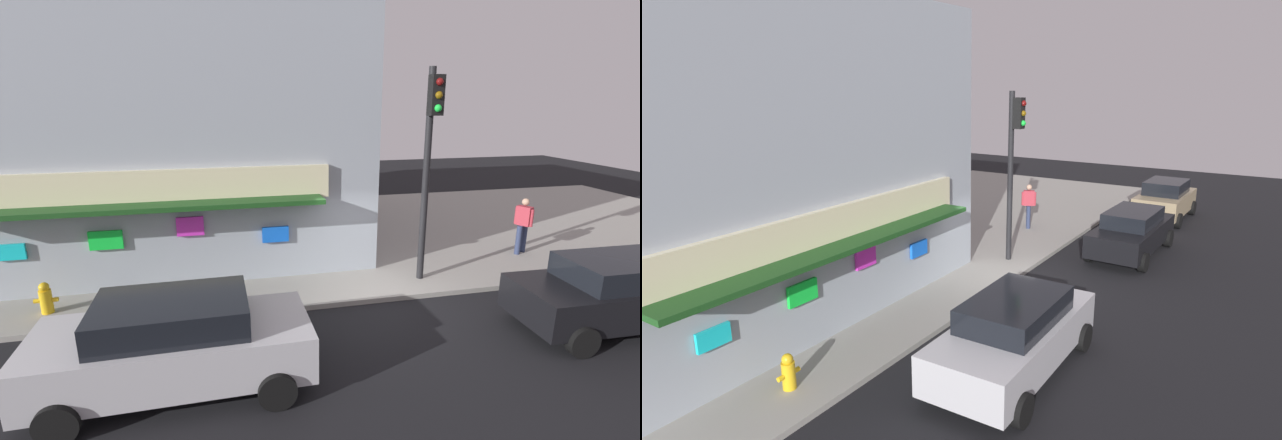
% 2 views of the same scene
% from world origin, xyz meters
% --- Properties ---
extents(ground_plane, '(49.29, 49.29, 0.00)m').
position_xyz_m(ground_plane, '(0.00, 0.00, 0.00)').
color(ground_plane, black).
extents(sidewalk, '(32.86, 11.33, 0.13)m').
position_xyz_m(sidewalk, '(0.00, 5.67, 0.06)').
color(sidewalk, gray).
rests_on(sidewalk, ground_plane).
extents(corner_building, '(12.17, 10.13, 7.82)m').
position_xyz_m(corner_building, '(-5.39, 6.50, 4.04)').
color(corner_building, '#9EA8B2').
rests_on(corner_building, sidewalk).
extents(traffic_light, '(0.32, 0.58, 5.48)m').
position_xyz_m(traffic_light, '(1.62, 0.87, 3.62)').
color(traffic_light, black).
rests_on(traffic_light, sidewalk).
extents(fire_hydrant, '(0.50, 0.26, 0.74)m').
position_xyz_m(fire_hydrant, '(-7.55, 0.98, 0.48)').
color(fire_hydrant, gold).
rests_on(fire_hydrant, sidewalk).
extents(trash_can, '(0.46, 0.46, 0.86)m').
position_xyz_m(trash_can, '(-3.02, 2.26, 0.56)').
color(trash_can, '#2D2D2D').
rests_on(trash_can, sidewalk).
extents(pedestrian, '(0.54, 0.56, 1.76)m').
position_xyz_m(pedestrian, '(5.60, 2.14, 1.11)').
color(pedestrian, navy).
rests_on(pedestrian, sidewalk).
extents(potted_plant_by_doorway, '(0.58, 0.58, 0.93)m').
position_xyz_m(potted_plant_by_doorway, '(-8.90, 2.67, 0.63)').
color(potted_plant_by_doorway, gray).
rests_on(potted_plant_by_doorway, sidewalk).
extents(potted_plant_by_window, '(0.78, 0.78, 1.04)m').
position_xyz_m(potted_plant_by_window, '(-6.10, 2.58, 0.71)').
color(potted_plant_by_window, gray).
rests_on(potted_plant_by_window, sidewalk).
extents(parked_car_black, '(4.64, 2.12, 1.59)m').
position_xyz_m(parked_car_black, '(4.74, -2.23, 0.83)').
color(parked_car_black, black).
rests_on(parked_car_black, ground_plane).
extents(parked_car_silver, '(4.60, 2.13, 1.66)m').
position_xyz_m(parked_car_silver, '(-4.45, -2.31, 0.86)').
color(parked_car_silver, '#B7B7BC').
rests_on(parked_car_silver, ground_plane).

